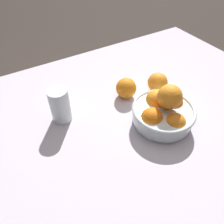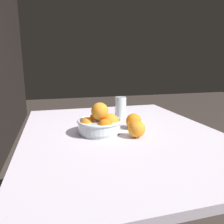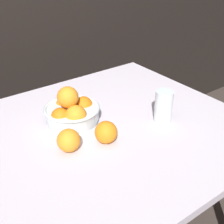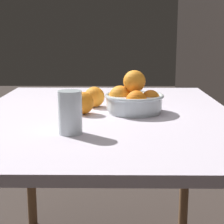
% 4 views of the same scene
% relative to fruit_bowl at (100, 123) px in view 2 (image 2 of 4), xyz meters
% --- Properties ---
extents(dining_table, '(1.24, 0.97, 0.77)m').
position_rel_fruit_bowl_xyz_m(dining_table, '(0.00, -0.11, -0.13)').
color(dining_table, silver).
rests_on(dining_table, ground_plane).
extents(fruit_bowl, '(0.22, 0.22, 0.16)m').
position_rel_fruit_bowl_xyz_m(fruit_bowl, '(0.00, 0.00, 0.00)').
color(fruit_bowl, silver).
rests_on(fruit_bowl, dining_table).
extents(juice_glass, '(0.07, 0.07, 0.13)m').
position_rel_fruit_bowl_xyz_m(juice_glass, '(0.30, -0.20, 0.01)').
color(juice_glass, '#F4A314').
rests_on(juice_glass, dining_table).
extents(orange_loose_near_bowl, '(0.08, 0.08, 0.08)m').
position_rel_fruit_bowl_xyz_m(orange_loose_near_bowl, '(0.03, -0.19, -0.01)').
color(orange_loose_near_bowl, orange).
rests_on(orange_loose_near_bowl, dining_table).
extents(orange_loose_front, '(0.08, 0.08, 0.08)m').
position_rel_fruit_bowl_xyz_m(orange_loose_front, '(-0.10, -0.15, -0.01)').
color(orange_loose_front, orange).
rests_on(orange_loose_front, dining_table).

